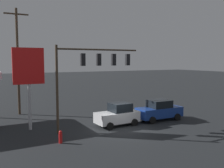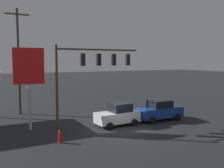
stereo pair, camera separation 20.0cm
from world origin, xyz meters
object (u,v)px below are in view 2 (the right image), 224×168
(sedan_far, at_px, (159,110))
(fire_hydrant, at_px, (60,137))
(price_sign, at_px, (29,70))
(hatchback_crossing, at_px, (118,115))
(traffic_signal_assembly, at_px, (92,66))
(utility_pole, at_px, (18,59))

(sedan_far, relative_size, fire_hydrant, 5.05)
(sedan_far, height_order, fire_hydrant, sedan_far)
(price_sign, relative_size, fire_hydrant, 7.59)
(hatchback_crossing, bearing_deg, sedan_far, 175.48)
(traffic_signal_assembly, height_order, utility_pole, utility_pole)
(hatchback_crossing, distance_m, fire_hydrant, 6.23)
(price_sign, distance_m, sedan_far, 12.32)
(price_sign, relative_size, hatchback_crossing, 1.72)
(sedan_far, bearing_deg, fire_hydrant, 12.96)
(price_sign, xyz_separation_m, fire_hydrant, (-1.20, 4.46, -4.45))
(price_sign, bearing_deg, fire_hydrant, 105.03)
(price_sign, distance_m, fire_hydrant, 6.41)
(hatchback_crossing, relative_size, fire_hydrant, 4.40)
(traffic_signal_assembly, bearing_deg, sedan_far, 177.17)
(traffic_signal_assembly, distance_m, hatchback_crossing, 4.85)
(traffic_signal_assembly, xyz_separation_m, price_sign, (4.63, -2.04, -0.30))
(traffic_signal_assembly, relative_size, fire_hydrant, 8.29)
(fire_hydrant, bearing_deg, traffic_signal_assembly, -144.79)
(utility_pole, xyz_separation_m, hatchback_crossing, (-6.90, 8.82, -4.83))
(price_sign, distance_m, hatchback_crossing, 8.33)
(traffic_signal_assembly, xyz_separation_m, hatchback_crossing, (-2.36, 0.19, -4.24))
(sedan_far, bearing_deg, price_sign, -10.28)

